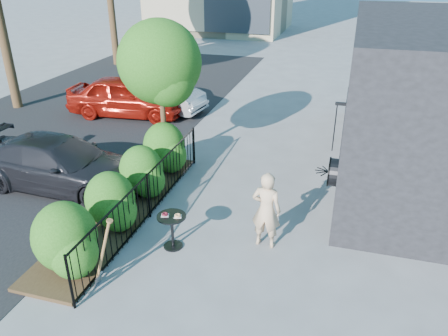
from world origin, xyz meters
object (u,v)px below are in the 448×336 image
(shovel, at_px, (102,257))
(patio_tree, at_px, (162,68))
(car_silver, at_px, (154,93))
(cafe_table, at_px, (172,226))
(car_darkgrey, at_px, (60,164))
(car_red, at_px, (127,96))
(woman, at_px, (266,210))

(shovel, bearing_deg, patio_tree, 100.79)
(patio_tree, relative_size, car_silver, 0.98)
(cafe_table, height_order, car_silver, car_silver)
(car_silver, xyz_separation_m, car_darkgrey, (0.34, -6.45, -0.01))
(shovel, bearing_deg, car_darkgrey, 134.27)
(cafe_table, height_order, car_darkgrey, car_darkgrey)
(car_silver, bearing_deg, patio_tree, -143.21)
(car_red, xyz_separation_m, car_silver, (0.68, 0.88, -0.07))
(cafe_table, xyz_separation_m, woman, (1.78, 0.60, 0.31))
(cafe_table, relative_size, car_silver, 0.20)
(car_silver, bearing_deg, woman, -133.60)
(car_silver, bearing_deg, shovel, -152.17)
(shovel, xyz_separation_m, car_darkgrey, (-3.02, 3.10, -0.01))
(woman, bearing_deg, patio_tree, -37.17)
(car_silver, bearing_deg, car_red, 150.89)
(car_silver, bearing_deg, cafe_table, -144.92)
(shovel, bearing_deg, car_red, 115.02)
(shovel, relative_size, car_red, 0.35)
(shovel, relative_size, car_darkgrey, 0.33)
(shovel, distance_m, car_silver, 10.12)
(patio_tree, xyz_separation_m, shovel, (0.98, -5.13, -2.11))
(woman, xyz_separation_m, car_silver, (-5.85, 7.49, -0.16))
(shovel, height_order, car_red, shovel)
(patio_tree, bearing_deg, shovel, -79.21)
(car_red, bearing_deg, car_silver, -42.54)
(cafe_table, xyz_separation_m, car_silver, (-4.06, 8.09, 0.15))
(woman, distance_m, car_red, 9.28)
(woman, distance_m, car_darkgrey, 5.60)
(woman, height_order, shovel, woman)
(patio_tree, height_order, shovel, patio_tree)
(cafe_table, distance_m, car_silver, 9.05)
(cafe_table, distance_m, car_darkgrey, 4.07)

